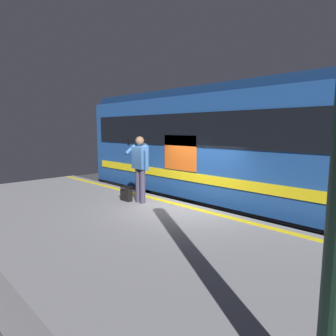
{
  "coord_description": "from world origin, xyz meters",
  "views": [
    {
      "loc": [
        -4.76,
        5.48,
        2.92
      ],
      "look_at": [
        0.48,
        0.3,
        1.92
      ],
      "focal_mm": 30.88,
      "sensor_mm": 36.0,
      "label": 1
    }
  ],
  "objects": [
    {
      "name": "handbag",
      "position": [
        1.36,
        0.99,
        1.2
      ],
      "size": [
        0.35,
        0.32,
        0.38
      ],
      "color": "black",
      "rests_on": "platform"
    },
    {
      "name": "safety_line",
      "position": [
        0.0,
        0.3,
        1.02
      ],
      "size": [
        12.39,
        0.16,
        0.01
      ],
      "primitive_type": "cube",
      "color": "yellow",
      "rests_on": "platform"
    },
    {
      "name": "track_rail_far",
      "position": [
        0.0,
        -2.69,
        0.08
      ],
      "size": [
        16.43,
        0.08,
        0.16
      ],
      "primitive_type": "cube",
      "color": "slate",
      "rests_on": "ground"
    },
    {
      "name": "passenger",
      "position": [
        0.95,
        0.83,
        2.03
      ],
      "size": [
        0.57,
        0.55,
        1.71
      ],
      "color": "#383347",
      "rests_on": "platform"
    },
    {
      "name": "ground_plane",
      "position": [
        0.0,
        0.0,
        0.0
      ],
      "size": [
        23.92,
        23.92,
        0.0
      ],
      "primitive_type": "plane",
      "color": "#3D3D3F"
    },
    {
      "name": "platform",
      "position": [
        0.0,
        2.26,
        0.51
      ],
      "size": [
        12.64,
        4.51,
        1.02
      ],
      "primitive_type": "cube",
      "color": "gray",
      "rests_on": "ground"
    },
    {
      "name": "train_carriage",
      "position": [
        -1.58,
        -1.97,
        2.49
      ],
      "size": [
        13.62,
        2.95,
        3.91
      ],
      "color": "#1E478C",
      "rests_on": "ground"
    },
    {
      "name": "track_rail_near",
      "position": [
        0.0,
        -1.26,
        0.08
      ],
      "size": [
        16.43,
        0.08,
        0.16
      ],
      "primitive_type": "cube",
      "color": "slate",
      "rests_on": "ground"
    }
  ]
}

